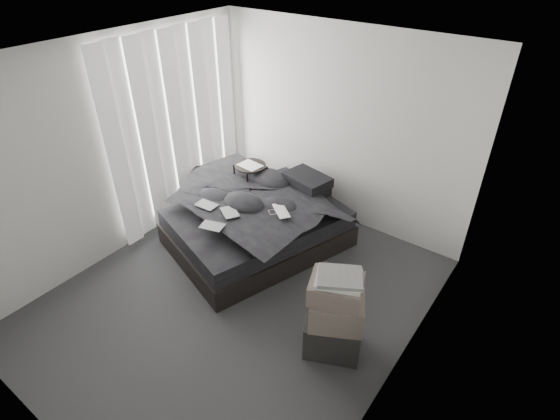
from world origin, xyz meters
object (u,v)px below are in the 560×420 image
Objects in this scene: bed at (257,234)px; box_lower at (333,334)px; side_stand at (251,190)px; laptop at (277,207)px.

bed is 1.87m from box_lower.
side_stand is 2.56m from box_lower.
bed is at bearing -44.73° from side_stand.
laptop reaches higher than bed.
bed is 6.24× the size of laptop.
box_lower reaches higher than bed.
side_stand is 1.49× the size of box_lower.
laptop is 0.42× the size of side_stand.
bed is 2.64× the size of side_stand.
side_stand is at bearing 153.44° from bed.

